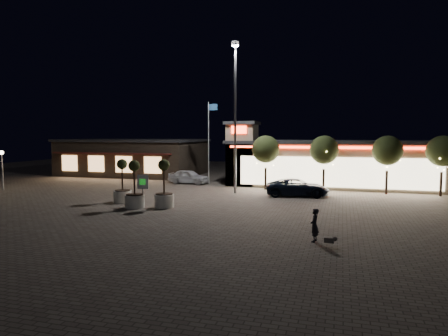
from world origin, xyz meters
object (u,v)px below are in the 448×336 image
(valet_sign, at_px, (143,185))
(planter_left, at_px, (123,189))
(planter_mid, at_px, (135,193))
(pickup_truck, at_px, (297,187))
(pedestrian, at_px, (315,225))
(white_sedan, at_px, (189,177))

(valet_sign, bearing_deg, planter_left, 149.15)
(planter_mid, bearing_deg, valet_sign, 24.95)
(planter_mid, distance_m, valet_sign, 0.79)
(pickup_truck, height_order, planter_left, planter_left)
(pedestrian, relative_size, planter_mid, 0.48)
(pickup_truck, bearing_deg, valet_sign, 121.97)
(planter_left, bearing_deg, pickup_truck, 29.10)
(pickup_truck, relative_size, valet_sign, 2.24)
(pickup_truck, xyz_separation_m, planter_left, (-11.74, -6.53, 0.28))
(planter_mid, bearing_deg, pickup_truck, 39.75)
(planter_mid, height_order, valet_sign, planter_mid)
(planter_left, bearing_deg, pedestrian, -26.32)
(white_sedan, distance_m, planter_mid, 13.33)
(planter_left, relative_size, valet_sign, 1.41)
(planter_left, distance_m, valet_sign, 2.84)
(pickup_truck, distance_m, planter_mid, 12.82)
(white_sedan, xyz_separation_m, pedestrian, (13.42, -18.49, 0.06))
(white_sedan, xyz_separation_m, planter_mid, (1.38, -13.26, 0.28))
(planter_left, distance_m, planter_mid, 2.51)
(pickup_truck, relative_size, planter_mid, 1.55)
(pedestrian, bearing_deg, white_sedan, -134.11)
(pickup_truck, distance_m, white_sedan, 12.32)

